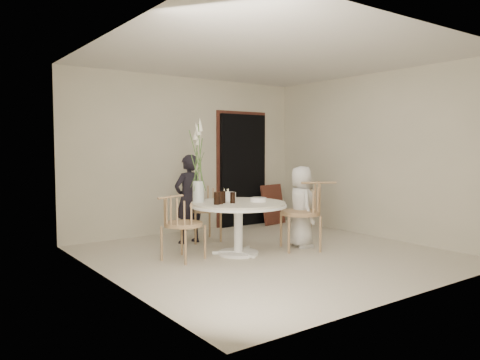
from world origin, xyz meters
TOP-DOWN VIEW (x-y plane):
  - ground at (0.00, 0.00)m, footprint 4.50×4.50m
  - room_shell at (0.00, 0.00)m, footprint 4.50×4.50m
  - doorway at (1.15, 2.19)m, footprint 1.00×0.10m
  - door_trim at (1.15, 2.23)m, footprint 1.12×0.03m
  - table at (-0.35, 0.25)m, footprint 1.33×1.33m
  - picture_frame at (1.70, 1.95)m, footprint 0.60×0.27m
  - chair_far at (-0.23, 1.49)m, footprint 0.56×0.60m
  - chair_right at (0.69, -0.08)m, footprint 0.73×0.71m
  - chair_left at (-1.23, 0.38)m, footprint 0.63×0.60m
  - girl at (-0.52, 1.35)m, footprint 0.54×0.40m
  - boy at (0.71, 0.11)m, footprint 0.58×0.69m
  - birthday_cake at (-0.37, 0.50)m, footprint 0.24×0.24m
  - cola_tumbler_a at (-0.66, 0.22)m, footprint 0.10×0.10m
  - cola_tumbler_b at (-0.48, 0.20)m, footprint 0.08×0.08m
  - cola_tumbler_c at (-0.74, 0.20)m, footprint 0.09×0.09m
  - cola_tumbler_d at (-0.58, 0.29)m, footprint 0.08×0.08m
  - plate_stack at (-0.09, 0.13)m, footprint 0.23×0.23m
  - flower_vase at (-0.79, 0.57)m, footprint 0.16×0.16m

SIDE VIEW (x-z plane):
  - ground at x=0.00m, z-range 0.00..0.00m
  - picture_frame at x=1.70m, z-range 0.00..0.76m
  - chair_left at x=-1.23m, z-range 0.13..1.01m
  - chair_far at x=-0.23m, z-range 0.14..1.07m
  - boy at x=0.71m, z-range 0.00..1.21m
  - table at x=-0.35m, z-range 0.25..0.98m
  - chair_right at x=0.69m, z-range 0.15..1.14m
  - girl at x=-0.52m, z-range 0.00..1.37m
  - plate_stack at x=-0.09m, z-range 0.73..0.79m
  - birthday_cake at x=-0.37m, z-range 0.71..0.87m
  - cola_tumbler_b at x=-0.48m, z-range 0.73..0.88m
  - cola_tumbler_a at x=-0.66m, z-range 0.73..0.89m
  - cola_tumbler_d at x=-0.58m, z-range 0.73..0.89m
  - cola_tumbler_c at x=-0.74m, z-range 0.73..0.90m
  - doorway at x=1.15m, z-range 0.00..2.10m
  - door_trim at x=1.15m, z-range 0.00..2.22m
  - flower_vase at x=-0.79m, z-range 0.60..1.76m
  - room_shell at x=0.00m, z-range -0.63..3.87m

